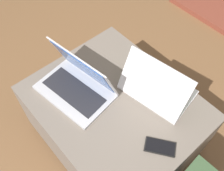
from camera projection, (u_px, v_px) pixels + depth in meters
The scene contains 5 objects.
ground_plane at pixel (114, 138), 1.66m from camera, with size 14.00×14.00×0.00m, color brown.
ottoman at pixel (115, 122), 1.48m from camera, with size 0.84×0.70×0.44m.
laptop_near at pixel (78, 83), 1.31m from camera, with size 0.40×0.30×0.25m.
laptop_far at pixel (156, 88), 1.29m from camera, with size 0.38×0.29×0.23m.
cell_phone at pixel (160, 147), 1.16m from camera, with size 0.15×0.14×0.01m.
Camera 1 is at (0.51, -0.47, 1.55)m, focal length 42.00 mm.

